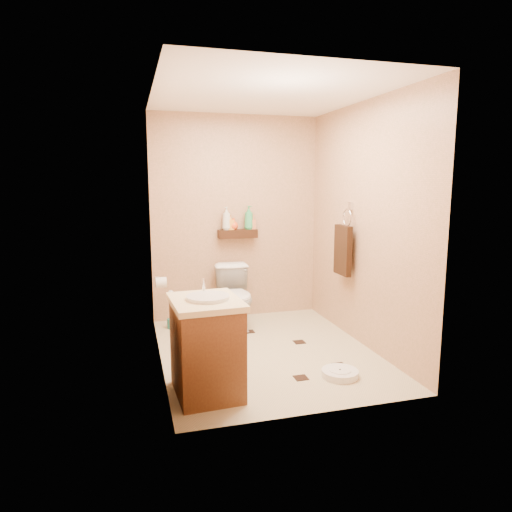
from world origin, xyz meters
name	(u,v)px	position (x,y,z in m)	size (l,w,h in m)	color
ground	(266,351)	(0.00, 0.00, 0.00)	(2.50, 2.50, 0.00)	beige
wall_back	(236,218)	(0.00, 1.25, 1.20)	(2.00, 0.04, 2.40)	tan
wall_front	(321,246)	(0.00, -1.25, 1.20)	(2.00, 0.04, 2.40)	tan
wall_left	(157,231)	(-1.00, 0.00, 1.20)	(0.04, 2.50, 2.40)	tan
wall_right	(363,225)	(1.00, 0.00, 1.20)	(0.04, 2.50, 2.40)	tan
ceiling	(267,94)	(0.00, 0.00, 2.40)	(2.00, 2.50, 0.02)	white
wall_shelf	(238,234)	(0.00, 1.17, 1.02)	(0.46, 0.14, 0.10)	#33180E
floor_accents	(267,351)	(0.01, 0.00, 0.00)	(1.26, 1.38, 0.01)	black
toilet	(236,297)	(-0.11, 0.83, 0.34)	(0.38, 0.67, 0.69)	white
vanity	(207,345)	(-0.70, -0.73, 0.39)	(0.54, 0.65, 0.87)	brown
bathroom_scale	(340,373)	(0.43, -0.73, 0.03)	(0.37, 0.37, 0.06)	white
toilet_brush	(171,315)	(-0.82, 0.96, 0.15)	(0.10, 0.10, 0.44)	#1B6C6A
towel_ring	(343,248)	(0.91, 0.25, 0.95)	(0.12, 0.30, 0.76)	silver
toilet_paper	(161,282)	(-0.94, 0.65, 0.60)	(0.12, 0.11, 0.12)	white
bottle_a	(227,218)	(-0.13, 1.17, 1.20)	(0.10, 0.10, 0.27)	silver
bottle_b	(230,222)	(-0.09, 1.17, 1.16)	(0.08, 0.08, 0.18)	orange
bottle_c	(234,224)	(-0.05, 1.17, 1.14)	(0.11, 0.11, 0.14)	#EF4F1C
bottle_d	(249,218)	(0.14, 1.17, 1.21)	(0.11, 0.11, 0.28)	#36A260
bottle_e	(253,222)	(0.18, 1.17, 1.15)	(0.08, 0.08, 0.17)	#D47446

